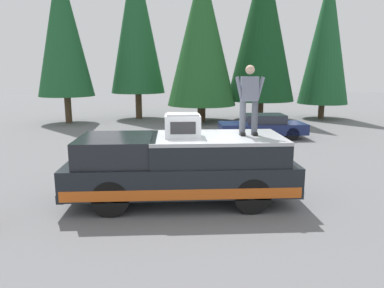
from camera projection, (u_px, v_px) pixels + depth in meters
The scene contains 10 objects.
ground_plane at pixel (201, 202), 8.90m from camera, with size 90.00×90.00×0.00m, color slate.
pickup_truck at pixel (181, 167), 8.82m from camera, with size 2.01×5.54×1.65m.
compressor_unit at pixel (183, 125), 8.55m from camera, with size 0.65×0.84×0.56m.
person_on_truck_bed at pixel (249, 98), 8.63m from camera, with size 0.29×0.72×1.69m.
parked_car_navy at pixel (262, 126), 17.29m from camera, with size 1.64×4.10×1.16m.
conifer_far_left at pixel (326, 37), 23.47m from camera, with size 3.28×3.28×9.70m.
conifer_left at pixel (262, 26), 22.77m from camera, with size 4.36×4.36×10.73m.
conifer_center_left at pixel (202, 35), 22.11m from camera, with size 4.33×4.33×9.69m.
conifer_center_right at pixel (136, 22), 23.29m from camera, with size 3.57×3.57×10.99m.
conifer_right at pixel (63, 29), 21.34m from camera, with size 3.36×3.36×9.71m.
Camera 1 is at (-8.40, 0.70, 3.20)m, focal length 33.46 mm.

